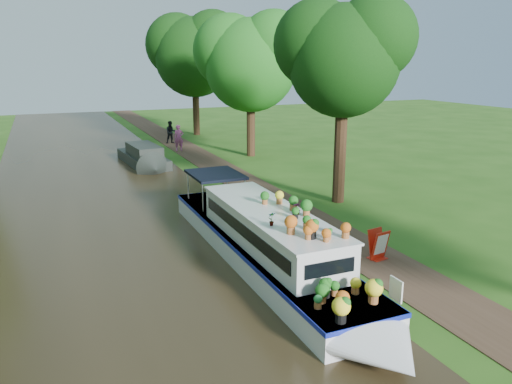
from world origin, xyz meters
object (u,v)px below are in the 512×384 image
object	(u,v)px
pedestrian_pink	(179,138)
pedestrian_dark	(171,132)
second_boat	(144,157)
sandwich_board	(378,246)
plant_boat	(270,242)

from	to	relation	value
pedestrian_pink	pedestrian_dark	distance (m)	3.47
second_boat	pedestrian_pink	world-z (taller)	pedestrian_pink
sandwich_board	pedestrian_dark	size ratio (longest dim) A/B	0.57
sandwich_board	pedestrian_dark	bearing A→B (deg)	81.75
second_boat	sandwich_board	distance (m)	18.53
plant_boat	pedestrian_pink	world-z (taller)	plant_boat
plant_boat	pedestrian_pink	bearing A→B (deg)	82.65
second_boat	plant_boat	bearing A→B (deg)	-92.83
plant_boat	sandwich_board	distance (m)	3.61
plant_boat	pedestrian_dark	distance (m)	24.96
sandwich_board	pedestrian_pink	size ratio (longest dim) A/B	0.53
second_boat	pedestrian_dark	size ratio (longest dim) A/B	3.89
sandwich_board	pedestrian_dark	xyz separation A→B (m)	(-0.47, 25.55, 0.42)
pedestrian_pink	plant_boat	bearing A→B (deg)	-87.84
pedestrian_dark	pedestrian_pink	bearing A→B (deg)	-91.94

